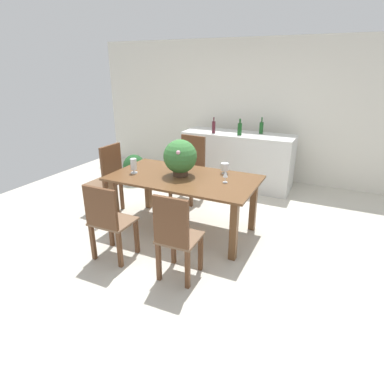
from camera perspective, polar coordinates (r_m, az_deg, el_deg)
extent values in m
plane|color=beige|center=(4.52, -0.95, -6.21)|extent=(7.04, 7.04, 0.00)
cube|color=silver|center=(6.48, 9.63, 14.17)|extent=(6.40, 0.10, 2.60)
cube|color=brown|center=(4.16, -1.48, 2.55)|extent=(1.91, 1.05, 0.03)
cube|color=brown|center=(4.42, -13.68, -2.24)|extent=(0.08, 0.08, 0.74)
cube|color=brown|center=(3.67, 7.48, -6.93)|extent=(0.08, 0.08, 0.74)
cube|color=brown|center=(5.02, -7.89, 1.14)|extent=(0.08, 0.08, 0.74)
cube|color=brown|center=(4.38, 10.92, -2.22)|extent=(0.08, 0.08, 0.74)
cube|color=brown|center=(5.32, -15.51, 0.03)|extent=(0.05, 0.05, 0.44)
cube|color=brown|center=(5.09, -18.26, -1.30)|extent=(0.05, 0.05, 0.44)
cube|color=brown|center=(5.09, -12.47, -0.68)|extent=(0.05, 0.05, 0.44)
cube|color=brown|center=(4.84, -15.21, -2.12)|extent=(0.05, 0.05, 0.44)
cube|color=brown|center=(5.00, -15.63, 1.48)|extent=(0.46, 0.46, 0.03)
cube|color=brown|center=(4.77, -14.23, 4.62)|extent=(0.06, 0.40, 0.60)
cube|color=brown|center=(3.89, -9.91, -7.80)|extent=(0.04, 0.04, 0.44)
cube|color=brown|center=(4.10, -14.30, -6.57)|extent=(0.04, 0.04, 0.44)
cube|color=brown|center=(3.67, -12.83, -10.01)|extent=(0.04, 0.04, 0.44)
cube|color=brown|center=(3.89, -17.32, -8.56)|extent=(0.04, 0.04, 0.44)
cube|color=brown|center=(3.77, -13.92, -5.10)|extent=(0.46, 0.41, 0.03)
cube|color=brown|center=(3.55, -16.07, -2.75)|extent=(0.42, 0.04, 0.46)
cube|color=brown|center=(3.53, 1.54, -10.75)|extent=(0.05, 0.05, 0.44)
cube|color=brown|center=(3.65, -3.33, -9.60)|extent=(0.05, 0.05, 0.44)
cube|color=brown|center=(3.27, -0.80, -13.67)|extent=(0.05, 0.05, 0.44)
cube|color=brown|center=(3.40, -5.99, -12.28)|extent=(0.05, 0.05, 0.44)
cube|color=brown|center=(3.33, -2.20, -8.16)|extent=(0.42, 0.42, 0.03)
cube|color=brown|center=(3.06, -3.81, -5.41)|extent=(0.37, 0.05, 0.51)
cube|color=brown|center=(5.27, -3.92, 0.59)|extent=(0.05, 0.05, 0.44)
cube|color=brown|center=(5.06, -0.15, -0.27)|extent=(0.05, 0.05, 0.44)
cube|color=brown|center=(5.56, -1.68, 1.79)|extent=(0.05, 0.05, 0.44)
cube|color=brown|center=(5.37, 1.96, 1.02)|extent=(0.05, 0.05, 0.44)
cube|color=brown|center=(5.23, -0.97, 3.20)|extent=(0.52, 0.50, 0.03)
cube|color=brown|center=(5.31, 0.20, 6.96)|extent=(0.44, 0.08, 0.59)
cylinder|color=#4C3828|center=(4.19, -2.09, 3.60)|extent=(0.20, 0.20, 0.10)
sphere|color=#387538|center=(4.13, -2.13, 6.39)|extent=(0.44, 0.44, 0.44)
sphere|color=#DB9EB2|center=(4.25, -3.72, 6.58)|extent=(0.06, 0.06, 0.06)
sphere|color=#DB9EB2|center=(4.28, -3.27, 8.08)|extent=(0.05, 0.05, 0.05)
sphere|color=#DB9EB2|center=(3.93, -2.47, 7.08)|extent=(0.05, 0.05, 0.05)
sphere|color=#DB9EB2|center=(3.97, -3.50, 6.54)|extent=(0.04, 0.04, 0.04)
cylinder|color=silver|center=(4.37, -10.32, 3.43)|extent=(0.09, 0.09, 0.01)
cylinder|color=silver|center=(4.36, -10.34, 3.75)|extent=(0.03, 0.03, 0.04)
cylinder|color=silver|center=(4.33, -10.42, 4.94)|extent=(0.08, 0.08, 0.15)
cylinder|color=silver|center=(4.30, 5.83, 3.38)|extent=(0.07, 0.07, 0.01)
cylinder|color=silver|center=(4.29, 5.85, 3.66)|extent=(0.03, 0.03, 0.03)
cylinder|color=silver|center=(4.27, 5.88, 4.51)|extent=(0.10, 0.10, 0.10)
cylinder|color=silver|center=(3.97, 5.95, 1.76)|extent=(0.06, 0.06, 0.00)
cylinder|color=silver|center=(3.96, 5.97, 2.25)|extent=(0.01, 0.01, 0.07)
cone|color=silver|center=(3.94, 6.01, 3.19)|extent=(0.06, 0.06, 0.07)
cube|color=silver|center=(5.98, 8.07, 5.73)|extent=(1.99, 0.67, 0.98)
cylinder|color=#194C1E|center=(5.71, 8.54, 11.08)|extent=(0.08, 0.08, 0.21)
cylinder|color=#194C1E|center=(5.68, 8.61, 12.47)|extent=(0.03, 0.03, 0.08)
cylinder|color=#511E28|center=(5.82, 3.90, 11.49)|extent=(0.06, 0.06, 0.21)
cylinder|color=#511E28|center=(5.80, 3.93, 12.87)|extent=(0.02, 0.02, 0.07)
cylinder|color=#194C1E|center=(5.91, 12.31, 11.16)|extent=(0.07, 0.07, 0.20)
cylinder|color=#194C1E|center=(5.89, 12.42, 12.53)|extent=(0.02, 0.02, 0.09)
cylinder|color=#9E9384|center=(6.28, -10.15, 2.36)|extent=(0.24, 0.24, 0.15)
ellipsoid|color=#235628|center=(6.20, -10.29, 4.48)|extent=(0.43, 0.43, 0.47)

